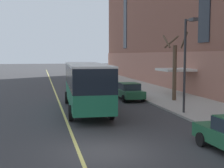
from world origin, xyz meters
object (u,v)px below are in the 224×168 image
parked_car_green_3 (129,91)px  fire_hydrant (127,87)px  parked_car_silver_4 (93,77)px  city_bus (86,84)px  street_lamp (187,55)px  street_tree_far_uptown (175,67)px

parked_car_green_3 → fire_hydrant: 6.54m
parked_car_green_3 → parked_car_silver_4: same height
city_bus → fire_hydrant: (6.23, 11.03, -1.52)m
street_lamp → fire_hydrant: (-0.10, 14.22, -3.58)m
street_tree_far_uptown → parked_car_green_3: bearing=149.3°
street_lamp → fire_hydrant: bearing=90.4°
street_lamp → street_tree_far_uptown: bearing=73.1°
parked_car_green_3 → parked_car_silver_4: (-0.21, 18.59, 0.00)m
street_lamp → fire_hydrant: 14.66m
city_bus → street_tree_far_uptown: bearing=18.0°
parked_car_green_3 → street_tree_far_uptown: (3.51, -2.08, 2.26)m
city_bus → fire_hydrant: city_bus is taller
parked_car_green_3 → street_tree_far_uptown: bearing=-30.7°
parked_car_silver_4 → street_lamp: street_lamp is taller
parked_car_silver_4 → fire_hydrant: size_ratio=6.73×
city_bus → street_tree_far_uptown: size_ratio=1.90×
street_tree_far_uptown → parked_car_silver_4: bearing=100.2°
city_bus → parked_car_silver_4: size_ratio=2.30×
fire_hydrant → street_tree_far_uptown: bearing=-77.5°
street_tree_far_uptown → fire_hydrant: street_tree_far_uptown is taller
city_bus → parked_car_green_3: 6.69m
parked_car_green_3 → street_lamp: street_lamp is taller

